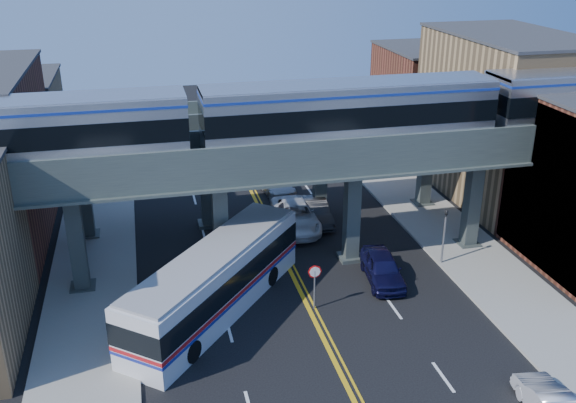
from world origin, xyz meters
name	(u,v)px	position (x,y,z in m)	size (l,w,h in m)	color
ground	(324,341)	(0.00, 0.00, 0.00)	(120.00, 120.00, 0.00)	black
sidewalk_west	(94,270)	(-11.50, 10.00, 0.08)	(5.00, 70.00, 0.16)	gray
sidewalk_east	(446,232)	(11.50, 10.00, 0.08)	(5.00, 70.00, 0.16)	gray
building_west_c	(10,128)	(-18.50, 29.00, 4.00)	(8.00, 10.00, 8.00)	#A17E53
building_east_b	(504,118)	(18.50, 16.00, 6.00)	(8.00, 14.00, 12.00)	#A17E53
building_east_c	(428,98)	(18.50, 29.00, 4.50)	(8.00, 10.00, 9.00)	brown
mural_panel	(550,197)	(14.55, 4.00, 4.75)	(0.10, 9.50, 9.50)	teal
elevated_viaduct_near	(288,166)	(0.00, 8.00, 6.47)	(52.00, 3.60, 7.40)	#3C4544
elevated_viaduct_far	(264,132)	(0.00, 15.00, 6.47)	(52.00, 3.60, 7.40)	#3C4544
transit_train	(349,112)	(3.57, 8.00, 9.44)	(51.65, 3.24, 3.79)	black
stop_sign	(315,280)	(0.30, 3.00, 1.76)	(0.76, 0.09, 2.63)	slate
traffic_signal	(444,231)	(9.20, 6.00, 2.30)	(0.15, 0.18, 4.10)	slate
transit_bus	(216,282)	(-4.86, 3.99, 1.78)	(10.84, 12.25, 3.46)	silver
car_lane_a	(383,268)	(4.95, 4.99, 0.82)	(1.94, 4.83, 1.65)	black
car_lane_b	(316,212)	(3.37, 13.80, 0.79)	(1.66, 4.77, 1.57)	#2B2B2D
car_lane_c	(296,216)	(1.80, 13.28, 0.86)	(2.86, 6.21, 1.73)	silver
car_lane_d	(275,183)	(1.80, 19.95, 0.75)	(2.10, 5.15, 1.50)	silver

